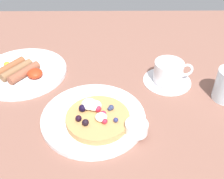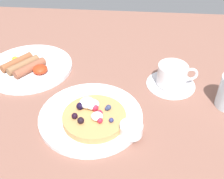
% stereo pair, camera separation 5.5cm
% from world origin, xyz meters
% --- Properties ---
extents(ground_plane, '(1.62, 1.31, 0.03)m').
position_xyz_m(ground_plane, '(0.00, 0.00, -0.01)').
color(ground_plane, brown).
extents(pancake_plate, '(0.26, 0.26, 0.01)m').
position_xyz_m(pancake_plate, '(-0.01, -0.05, 0.01)').
color(pancake_plate, white).
rests_on(pancake_plate, ground_plane).
extents(pancake_with_berries, '(0.16, 0.16, 0.04)m').
position_xyz_m(pancake_with_berries, '(-0.01, -0.06, 0.02)').
color(pancake_with_berries, tan).
rests_on(pancake_with_berries, pancake_plate).
extents(syrup_ramekin, '(0.05, 0.05, 0.03)m').
position_xyz_m(syrup_ramekin, '(0.09, -0.10, 0.03)').
color(syrup_ramekin, white).
rests_on(syrup_ramekin, pancake_plate).
extents(breakfast_plate, '(0.27, 0.27, 0.01)m').
position_xyz_m(breakfast_plate, '(-0.24, 0.16, 0.01)').
color(breakfast_plate, white).
rests_on(breakfast_plate, ground_plane).
extents(fried_breakfast, '(0.15, 0.13, 0.03)m').
position_xyz_m(fried_breakfast, '(-0.24, 0.14, 0.02)').
color(fried_breakfast, brown).
rests_on(fried_breakfast, breakfast_plate).
extents(coffee_saucer, '(0.14, 0.14, 0.01)m').
position_xyz_m(coffee_saucer, '(0.20, 0.11, 0.00)').
color(coffee_saucer, white).
rests_on(coffee_saucer, ground_plane).
extents(coffee_cup, '(0.12, 0.08, 0.06)m').
position_xyz_m(coffee_cup, '(0.20, 0.11, 0.04)').
color(coffee_cup, white).
rests_on(coffee_cup, coffee_saucer).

